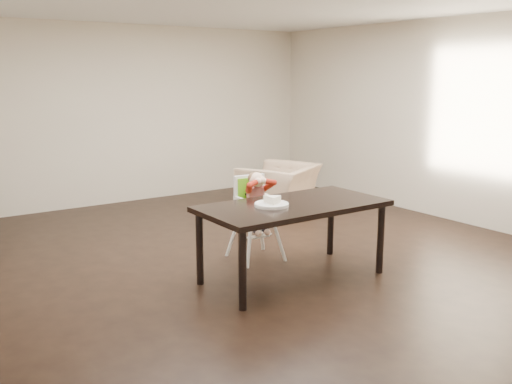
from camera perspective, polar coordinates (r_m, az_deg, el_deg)
ground at (r=6.29m, az=1.22°, el=-6.43°), size 7.00×7.00×0.00m
room_walls at (r=5.98m, az=1.29°, el=10.72°), size 6.02×7.02×2.71m
dining_table at (r=5.46m, az=3.73°, el=-1.95°), size 1.80×0.90×0.75m
high_chair at (r=6.06m, az=-0.14°, el=-0.58°), size 0.42×0.42×0.95m
plate at (r=5.32m, az=1.61°, el=-1.08°), size 0.33×0.33×0.09m
armchair at (r=8.17m, az=2.35°, el=1.12°), size 1.25×1.09×0.92m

